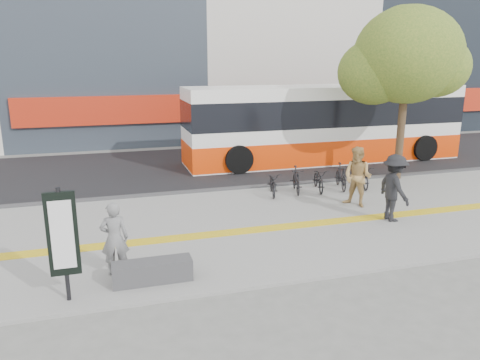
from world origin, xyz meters
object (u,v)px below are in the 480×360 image
object	(u,v)px
bus	(324,126)
pedestrian_dark	(394,188)
street_tree	(405,58)
seated_woman	(115,238)
pedestrian_tan	(358,177)
signboard	(63,236)
bench	(153,271)

from	to	relation	value
bus	pedestrian_dark	distance (m)	8.05
street_tree	seated_woman	size ratio (longest dim) A/B	3.99
street_tree	pedestrian_tan	xyz separation A→B (m)	(-3.23, -2.72, -3.51)
bus	seated_woman	size ratio (longest dim) A/B	7.79
signboard	pedestrian_tan	world-z (taller)	signboard
street_tree	bus	xyz separation A→B (m)	(-1.19, 3.68, -2.91)
seated_woman	signboard	bearing A→B (deg)	47.86
signboard	bus	size ratio (longest dim) A/B	0.18
pedestrian_tan	seated_woman	bearing A→B (deg)	-102.58
bus	street_tree	bearing A→B (deg)	-72.06
signboard	bus	world-z (taller)	bus
bench	pedestrian_dark	size ratio (longest dim) A/B	0.85
bench	pedestrian_dark	xyz separation A→B (m)	(6.85, 1.86, 0.71)
bench	pedestrian_tan	bearing A→B (deg)	26.71
seated_woman	pedestrian_dark	distance (m)	7.65
bench	signboard	distance (m)	1.94
street_tree	seated_woman	world-z (taller)	street_tree
bus	pedestrian_dark	size ratio (longest dim) A/B	6.56
seated_woman	pedestrian_tan	size ratio (longest dim) A/B	0.86
seated_woman	pedestrian_dark	size ratio (longest dim) A/B	0.84
bench	pedestrian_tan	size ratio (longest dim) A/B	0.87
bench	pedestrian_tan	world-z (taller)	pedestrian_tan
street_tree	pedestrian_tan	bearing A→B (deg)	-139.84
signboard	bus	xyz separation A→B (m)	(10.19, 10.01, 0.24)
signboard	pedestrian_dark	distance (m)	8.73
pedestrian_dark	pedestrian_tan	bearing A→B (deg)	11.89
bench	signboard	xyz separation A→B (m)	(-1.60, -0.31, 1.06)
seated_woman	pedestrian_tan	world-z (taller)	pedestrian_tan
pedestrian_tan	pedestrian_dark	bearing A→B (deg)	-21.31
street_tree	bench	bearing A→B (deg)	-148.38
seated_woman	bus	bearing A→B (deg)	-131.99
seated_woman	street_tree	bearing A→B (deg)	-149.03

